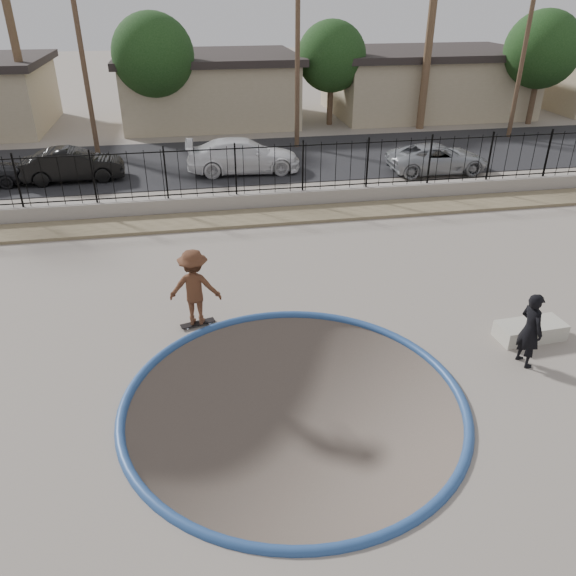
# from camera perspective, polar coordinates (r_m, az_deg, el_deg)

# --- Properties ---
(ground) EXTENTS (120.00, 120.00, 2.20)m
(ground) POSITION_cam_1_polar(r_m,az_deg,el_deg) (23.40, -5.47, 6.85)
(ground) COLOR gray
(ground) RESTS_ON ground
(bowl_pit) EXTENTS (6.84, 6.84, 1.80)m
(bowl_pit) POSITION_cam_1_polar(r_m,az_deg,el_deg) (11.59, 0.62, -11.51)
(bowl_pit) COLOR #493F38
(bowl_pit) RESTS_ON ground
(coping_ring) EXTENTS (7.04, 7.04, 0.20)m
(coping_ring) POSITION_cam_1_polar(r_m,az_deg,el_deg) (11.59, 0.62, -11.51)
(coping_ring) COLOR navy
(coping_ring) RESTS_ON ground
(rock_strip) EXTENTS (42.00, 1.60, 0.11)m
(rock_strip) POSITION_cam_1_polar(r_m,az_deg,el_deg) (20.39, -4.86, 7.05)
(rock_strip) COLOR #887859
(rock_strip) RESTS_ON ground
(retaining_wall) EXTENTS (42.00, 0.45, 0.60)m
(retaining_wall) POSITION_cam_1_polar(r_m,az_deg,el_deg) (21.33, -5.20, 8.71)
(retaining_wall) COLOR gray
(retaining_wall) RESTS_ON ground
(fence) EXTENTS (40.00, 0.04, 1.80)m
(fence) POSITION_cam_1_polar(r_m,az_deg,el_deg) (20.96, -5.34, 11.80)
(fence) COLOR black
(fence) RESTS_ON retaining_wall
(street) EXTENTS (90.00, 8.00, 0.04)m
(street) POSITION_cam_1_polar(r_m,az_deg,el_deg) (27.79, -6.60, 12.71)
(street) COLOR black
(street) RESTS_ON ground
(house_center) EXTENTS (10.60, 8.60, 3.90)m
(house_center) POSITION_cam_1_polar(r_m,az_deg,el_deg) (36.68, -8.03, 19.55)
(house_center) COLOR tan
(house_center) RESTS_ON ground
(house_east) EXTENTS (12.60, 8.60, 3.90)m
(house_east) POSITION_cam_1_polar(r_m,az_deg,el_deg) (39.87, 13.79, 19.74)
(house_east) COLOR tan
(house_east) RESTS_ON ground
(palm_mid) EXTENTS (2.30, 2.30, 9.30)m
(palm_mid) POSITION_cam_1_polar(r_m,az_deg,el_deg) (34.74, -26.72, 24.49)
(palm_mid) COLOR brown
(palm_mid) RESTS_ON ground
(utility_pole_left) EXTENTS (1.70, 0.24, 9.00)m
(utility_pole_left) POSITION_cam_1_polar(r_m,az_deg,el_deg) (29.17, -20.20, 21.43)
(utility_pole_left) COLOR #473323
(utility_pole_left) RESTS_ON ground
(utility_pole_mid) EXTENTS (1.70, 0.24, 9.50)m
(utility_pole_mid) POSITION_cam_1_polar(r_m,az_deg,el_deg) (29.40, 0.98, 23.53)
(utility_pole_mid) COLOR #473323
(utility_pole_mid) RESTS_ON ground
(utility_pole_right) EXTENTS (1.70, 0.24, 9.00)m
(utility_pole_right) POSITION_cam_1_polar(r_m,az_deg,el_deg) (33.86, 22.95, 21.73)
(utility_pole_right) COLOR #473323
(utility_pole_right) RESTS_ON ground
(street_tree_left) EXTENTS (4.32, 4.32, 6.36)m
(street_tree_left) POSITION_cam_1_polar(r_m,az_deg,el_deg) (32.91, -13.54, 22.00)
(street_tree_left) COLOR #473323
(street_tree_left) RESTS_ON ground
(street_tree_mid) EXTENTS (3.96, 3.96, 5.83)m
(street_tree_mid) POSITION_cam_1_polar(r_m,az_deg,el_deg) (35.02, 4.45, 22.39)
(street_tree_mid) COLOR #473323
(street_tree_mid) RESTS_ON ground
(street_tree_right) EXTENTS (4.32, 4.32, 6.36)m
(street_tree_right) POSITION_cam_1_polar(r_m,az_deg,el_deg) (38.03, 24.44, 21.18)
(street_tree_right) COLOR #473323
(street_tree_right) RESTS_ON ground
(skater) EXTENTS (1.35, 0.91, 1.94)m
(skater) POSITION_cam_1_polar(r_m,az_deg,el_deg) (13.65, -9.44, -0.31)
(skater) COLOR brown
(skater) RESTS_ON ground
(skateboard) EXTENTS (0.88, 0.42, 0.07)m
(skateboard) POSITION_cam_1_polar(r_m,az_deg,el_deg) (14.10, -9.15, -3.55)
(skateboard) COLOR black
(skateboard) RESTS_ON ground
(videographer) EXTENTS (0.50, 0.69, 1.75)m
(videographer) POSITION_cam_1_polar(r_m,az_deg,el_deg) (13.24, 23.40, -3.91)
(videographer) COLOR black
(videographer) RESTS_ON ground
(concrete_ledge) EXTENTS (1.64, 0.80, 0.40)m
(concrete_ledge) POSITION_cam_1_polar(r_m,az_deg,el_deg) (14.57, 23.39, -3.99)
(concrete_ledge) COLOR #B4B0A0
(concrete_ledge) RESTS_ON ground
(car_b) EXTENTS (4.25, 1.74, 1.37)m
(car_b) POSITION_cam_1_polar(r_m,az_deg,el_deg) (26.06, -21.00, 11.60)
(car_b) COLOR black
(car_b) RESTS_ON street
(car_c) EXTENTS (5.08, 2.18, 1.46)m
(car_c) POSITION_cam_1_polar(r_m,az_deg,el_deg) (25.73, -4.56, 13.26)
(car_c) COLOR white
(car_c) RESTS_ON street
(car_d) EXTENTS (4.47, 2.09, 1.24)m
(car_d) POSITION_cam_1_polar(r_m,az_deg,el_deg) (26.50, 14.98, 12.61)
(car_d) COLOR #A0A4A9
(car_d) RESTS_ON street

